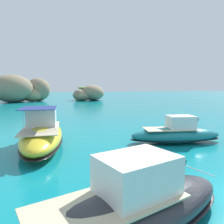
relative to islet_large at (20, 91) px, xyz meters
name	(u,v)px	position (x,y,z in m)	size (l,w,h in m)	color
islet_large	(20,91)	(0.00, 0.00, 0.00)	(20.88, 15.93, 8.98)	#756651
islet_small	(89,93)	(23.97, -1.09, -1.19)	(14.02, 13.27, 5.75)	#84755B
motorboat_teal	(176,134)	(14.47, -63.46, -2.94)	(8.74, 4.63, 2.47)	#19727A
motorboat_charcoal	(127,211)	(4.98, -72.85, -2.84)	(9.73, 4.61, 2.76)	#2D2D33
motorboat_yellow	(42,133)	(3.13, -60.04, -2.66)	(5.02, 11.53, 3.49)	yellow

